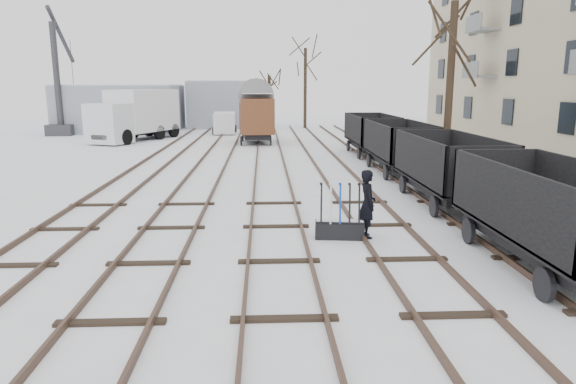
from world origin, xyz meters
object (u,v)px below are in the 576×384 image
at_px(ground_frame, 340,228).
at_px(panel_van, 225,123).
at_px(worker, 367,204).
at_px(lorry, 136,115).
at_px(crane, 60,102).
at_px(freight_wagon_a, 549,229).
at_px(box_van_wagon, 256,114).

relative_size(ground_frame, panel_van, 0.37).
distance_m(worker, lorry, 28.20).
bearing_deg(worker, panel_van, 5.93).
xyz_separation_m(worker, crane, (-19.38, 30.16, 1.74)).
distance_m(ground_frame, crane, 35.61).
height_order(freight_wagon_a, lorry, lorry).
bearing_deg(ground_frame, freight_wagon_a, -22.11).
height_order(worker, lorry, lorry).
relative_size(freight_wagon_a, crane, 0.56).
height_order(box_van_wagon, lorry, lorry).
xyz_separation_m(ground_frame, crane, (-18.63, 30.26, 2.38)).
distance_m(worker, freight_wagon_a, 4.37).
distance_m(worker, panel_van, 31.43).
bearing_deg(freight_wagon_a, box_van_wagon, 104.92).
xyz_separation_m(panel_van, crane, (-13.33, -0.68, 1.74)).
xyz_separation_m(ground_frame, lorry, (-11.41, 25.53, 1.63)).
bearing_deg(lorry, freight_wagon_a, -36.66).
distance_m(ground_frame, worker, 0.99).
distance_m(box_van_wagon, panel_van, 8.20).
height_order(worker, box_van_wagon, box_van_wagon).
bearing_deg(crane, freight_wagon_a, -58.35).
xyz_separation_m(freight_wagon_a, panel_van, (-9.63, 33.35, 0.03)).
distance_m(worker, crane, 35.89).
bearing_deg(worker, box_van_wagon, 2.86).
xyz_separation_m(ground_frame, freight_wagon_a, (4.32, -2.41, 0.61)).
distance_m(ground_frame, panel_van, 31.40).
height_order(lorry, crane, crane).
bearing_deg(crane, box_van_wagon, -26.79).
distance_m(panel_van, crane, 13.46).
bearing_deg(panel_van, lorry, -140.79).
bearing_deg(ground_frame, box_van_wagon, 103.23).
bearing_deg(ground_frame, panel_van, 106.77).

